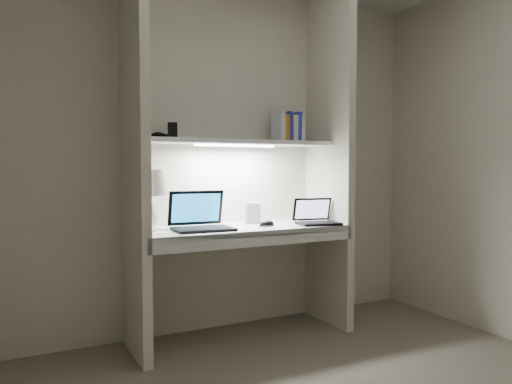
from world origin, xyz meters
TOP-DOWN VIEW (x-y plane):
  - back_wall at (0.00, 1.50)m, footprint 3.20×0.01m
  - alcove_panel_left at (-0.73, 1.23)m, footprint 0.06×0.55m
  - alcove_panel_right at (0.73, 1.23)m, footprint 0.06×0.55m
  - desk at (0.00, 1.23)m, footprint 1.40×0.55m
  - desk_apron at (0.00, 0.96)m, footprint 1.46×0.03m
  - shelf at (0.00, 1.32)m, footprint 1.40×0.36m
  - strip_light at (0.00, 1.32)m, footprint 0.60×0.04m
  - table_lamp at (-0.64, 1.26)m, footprint 0.27×0.27m
  - laptop_main at (-0.31, 1.20)m, footprint 0.39×0.34m
  - laptop_netbook at (0.53, 1.10)m, footprint 0.33×0.30m
  - speaker at (0.14, 1.35)m, footprint 0.13×0.10m
  - mouse at (0.17, 1.16)m, footprint 0.11×0.07m
  - cable_coil at (0.17, 1.17)m, footprint 0.12×0.12m
  - sticky_note at (-0.62, 1.13)m, footprint 0.10×0.10m
  - book_row at (0.44, 1.35)m, footprint 0.21×0.15m
  - shelf_box at (-0.44, 1.36)m, footprint 0.07×0.06m
  - shelf_gadget at (-0.54, 1.36)m, footprint 0.11×0.08m

SIDE VIEW (x-z plane):
  - desk_apron at x=0.00m, z-range 0.67..0.77m
  - desk at x=0.00m, z-range 0.73..0.77m
  - sticky_note at x=-0.62m, z-range 0.77..0.77m
  - cable_coil at x=0.17m, z-range 0.77..0.78m
  - mouse at x=0.17m, z-range 0.77..0.81m
  - laptop_netbook at x=0.53m, z-range 0.72..0.90m
  - laptop_main at x=-0.31m, z-range 0.70..0.95m
  - speaker at x=0.14m, z-range 0.77..0.92m
  - table_lamp at x=-0.64m, z-range 0.84..1.23m
  - back_wall at x=0.00m, z-range 0.00..2.50m
  - alcove_panel_left at x=-0.73m, z-range 0.00..2.50m
  - alcove_panel_right at x=0.73m, z-range 0.00..2.50m
  - strip_light at x=0.00m, z-range 1.32..1.34m
  - shelf at x=0.00m, z-range 1.34..1.36m
  - shelf_gadget at x=-0.54m, z-range 1.37..1.41m
  - shelf_box at x=-0.44m, z-range 1.36..1.47m
  - book_row at x=0.44m, z-range 1.36..1.58m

